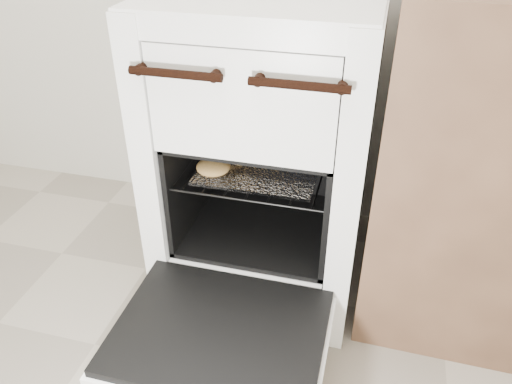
% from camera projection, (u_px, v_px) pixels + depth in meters
% --- Properties ---
extents(stove, '(0.60, 0.67, 0.92)m').
position_uv_depth(stove, '(268.00, 154.00, 1.53)').
color(stove, white).
rests_on(stove, ground).
extents(oven_door, '(0.54, 0.42, 0.04)m').
position_uv_depth(oven_door, '(220.00, 333.00, 1.25)').
color(oven_door, black).
rests_on(oven_door, stove).
extents(oven_rack, '(0.44, 0.42, 0.01)m').
position_uv_depth(oven_rack, '(263.00, 164.00, 1.48)').
color(oven_rack, black).
rests_on(oven_rack, stove).
extents(foil_sheet, '(0.34, 0.30, 0.01)m').
position_uv_depth(foil_sheet, '(261.00, 166.00, 1.46)').
color(foil_sheet, white).
rests_on(foil_sheet, oven_rack).
extents(baked_rolls, '(0.19, 0.28, 0.05)m').
position_uv_depth(baked_rolls, '(227.00, 153.00, 1.47)').
color(baked_rolls, tan).
rests_on(baked_rolls, foil_sheet).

